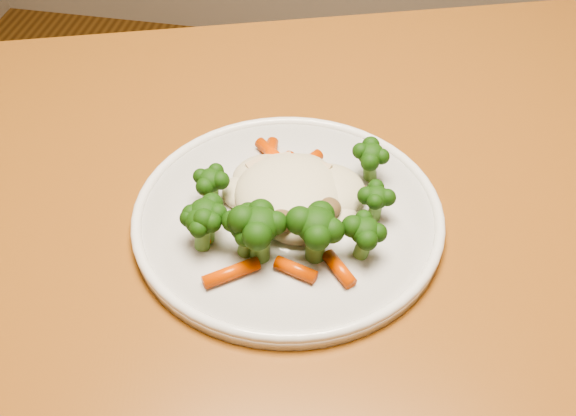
# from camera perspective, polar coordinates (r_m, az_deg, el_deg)

# --- Properties ---
(dining_table) EXTENTS (1.36, 1.12, 0.75)m
(dining_table) POSITION_cam_1_polar(r_m,az_deg,el_deg) (0.75, 0.87, -7.33)
(dining_table) COLOR #965822
(dining_table) RESTS_ON ground
(plate) EXTENTS (0.29, 0.29, 0.01)m
(plate) POSITION_cam_1_polar(r_m,az_deg,el_deg) (0.68, 0.00, -0.82)
(plate) COLOR white
(plate) RESTS_ON dining_table
(meal) EXTENTS (0.19, 0.20, 0.05)m
(meal) POSITION_cam_1_polar(r_m,az_deg,el_deg) (0.65, -0.23, 0.26)
(meal) COLOR beige
(meal) RESTS_ON plate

